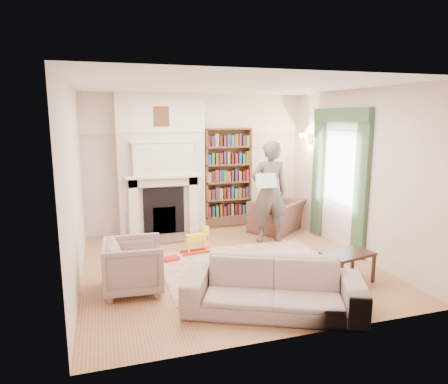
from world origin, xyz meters
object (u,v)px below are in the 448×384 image
object	(u,v)px
bookcase	(228,173)
man_reading	(269,192)
armchair_reading	(277,216)
rocking_horse	(196,241)
paraffin_heater	(133,225)
armchair_left	(134,266)
coffee_table	(347,267)
sofa	(273,287)

from	to	relation	value
bookcase	man_reading	world-z (taller)	bookcase
armchair_reading	rocking_horse	world-z (taller)	armchair_reading
paraffin_heater	armchair_reading	bearing A→B (deg)	-7.30
armchair_reading	paraffin_heater	world-z (taller)	armchair_reading
armchair_left	armchair_reading	bearing A→B (deg)	-52.37
bookcase	rocking_horse	world-z (taller)	bookcase
armchair_reading	man_reading	bearing A→B (deg)	15.49
armchair_reading	coffee_table	bearing A→B (deg)	49.96
paraffin_heater	sofa	bearing A→B (deg)	-68.18
coffee_table	armchair_left	bearing A→B (deg)	155.95
man_reading	paraffin_heater	xyz separation A→B (m)	(-2.45, 0.97, -0.69)
armchair_left	rocking_horse	xyz separation A→B (m)	(1.15, 1.23, -0.13)
sofa	rocking_horse	size ratio (longest dim) A/B	4.04
armchair_reading	rocking_horse	size ratio (longest dim) A/B	1.90
armchair_reading	man_reading	xyz separation A→B (m)	(-0.45, -0.60, 0.63)
coffee_table	rocking_horse	distance (m)	2.57
armchair_reading	sofa	size ratio (longest dim) A/B	0.47
bookcase	paraffin_heater	xyz separation A→B (m)	(-2.02, -0.22, -0.90)
bookcase	rocking_horse	size ratio (longest dim) A/B	3.47
sofa	man_reading	world-z (taller)	man_reading
armchair_reading	armchair_left	bearing A→B (deg)	-3.46
armchair_left	rocking_horse	world-z (taller)	armchair_left
man_reading	coffee_table	bearing A→B (deg)	103.19
coffee_table	paraffin_heater	xyz separation A→B (m)	(-2.79, 3.05, 0.05)
paraffin_heater	bookcase	bearing A→B (deg)	6.23
sofa	rocking_horse	distance (m)	2.35
armchair_left	rocking_horse	size ratio (longest dim) A/B	1.49
man_reading	paraffin_heater	size ratio (longest dim) A/B	3.50
bookcase	armchair_reading	world-z (taller)	bookcase
sofa	coffee_table	size ratio (longest dim) A/B	3.08
paraffin_heater	man_reading	bearing A→B (deg)	-21.61
armchair_left	paraffin_heater	world-z (taller)	armchair_left
armchair_left	man_reading	distance (m)	3.07
armchair_reading	sofa	world-z (taller)	armchair_reading
armchair_reading	sofa	distance (m)	3.50
paraffin_heater	rocking_horse	xyz separation A→B (m)	(0.99, -1.23, -0.04)
bookcase	man_reading	bearing A→B (deg)	-69.84
coffee_table	paraffin_heater	distance (m)	4.14
armchair_reading	bookcase	bearing A→B (deg)	-71.35
armchair_reading	sofa	xyz separation A→B (m)	(-1.49, -3.16, -0.02)
sofa	armchair_reading	bearing A→B (deg)	89.15
armchair_reading	rocking_horse	distance (m)	2.10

